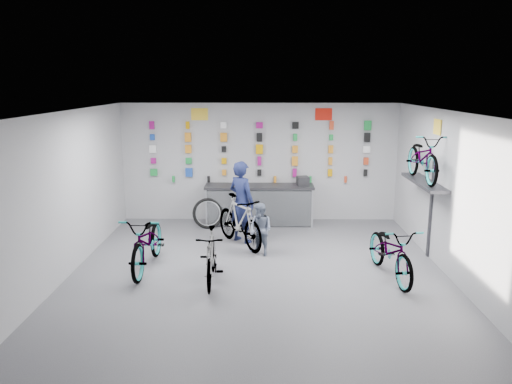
{
  "coord_description": "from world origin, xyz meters",
  "views": [
    {
      "loc": [
        0.07,
        -8.59,
        3.5
      ],
      "look_at": [
        -0.05,
        1.4,
        1.3
      ],
      "focal_mm": 35.0,
      "sensor_mm": 36.0,
      "label": 1
    }
  ],
  "objects_px": {
    "bike_center": "(211,256)",
    "bike_right": "(391,251)",
    "bike_service": "(240,221)",
    "customer": "(261,229)",
    "clerk": "(242,202)",
    "counter": "(259,205)",
    "bike_left": "(148,241)"
  },
  "relations": [
    {
      "from": "bike_right",
      "to": "customer",
      "type": "relative_size",
      "value": 1.79
    },
    {
      "from": "bike_service",
      "to": "customer",
      "type": "distance_m",
      "value": 0.75
    },
    {
      "from": "bike_right",
      "to": "customer",
      "type": "height_order",
      "value": "customer"
    },
    {
      "from": "clerk",
      "to": "bike_left",
      "type": "bearing_deg",
      "value": 84.76
    },
    {
      "from": "bike_left",
      "to": "customer",
      "type": "relative_size",
      "value": 1.92
    },
    {
      "from": "bike_service",
      "to": "bike_center",
      "type": "bearing_deg",
      "value": -133.14
    },
    {
      "from": "bike_center",
      "to": "bike_right",
      "type": "bearing_deg",
      "value": 3.25
    },
    {
      "from": "bike_right",
      "to": "clerk",
      "type": "relative_size",
      "value": 1.07
    },
    {
      "from": "bike_left",
      "to": "counter",
      "type": "bearing_deg",
      "value": 57.25
    },
    {
      "from": "bike_center",
      "to": "bike_service",
      "type": "distance_m",
      "value": 2.09
    },
    {
      "from": "bike_center",
      "to": "bike_right",
      "type": "xyz_separation_m",
      "value": [
        3.25,
        0.27,
        0.03
      ]
    },
    {
      "from": "customer",
      "to": "bike_right",
      "type": "bearing_deg",
      "value": 14.56
    },
    {
      "from": "clerk",
      "to": "customer",
      "type": "height_order",
      "value": "clerk"
    },
    {
      "from": "bike_right",
      "to": "bike_service",
      "type": "height_order",
      "value": "bike_service"
    },
    {
      "from": "bike_right",
      "to": "clerk",
      "type": "height_order",
      "value": "clerk"
    },
    {
      "from": "bike_left",
      "to": "bike_center",
      "type": "relative_size",
      "value": 1.3
    },
    {
      "from": "bike_center",
      "to": "clerk",
      "type": "height_order",
      "value": "clerk"
    },
    {
      "from": "counter",
      "to": "clerk",
      "type": "xyz_separation_m",
      "value": [
        -0.38,
        -1.41,
        0.43
      ]
    },
    {
      "from": "counter",
      "to": "bike_right",
      "type": "distance_m",
      "value": 4.25
    },
    {
      "from": "bike_center",
      "to": "bike_service",
      "type": "bearing_deg",
      "value": 77.09
    },
    {
      "from": "bike_left",
      "to": "bike_center",
      "type": "xyz_separation_m",
      "value": [
        1.27,
        -0.66,
        -0.06
      ]
    },
    {
      "from": "clerk",
      "to": "counter",
      "type": "bearing_deg",
      "value": -65.26
    },
    {
      "from": "counter",
      "to": "bike_service",
      "type": "xyz_separation_m",
      "value": [
        -0.42,
        -1.71,
        0.07
      ]
    },
    {
      "from": "clerk",
      "to": "bike_service",
      "type": "bearing_deg",
      "value": 123.54
    },
    {
      "from": "bike_left",
      "to": "bike_center",
      "type": "distance_m",
      "value": 1.43
    },
    {
      "from": "counter",
      "to": "bike_center",
      "type": "bearing_deg",
      "value": -102.44
    },
    {
      "from": "bike_right",
      "to": "customer",
      "type": "distance_m",
      "value": 2.66
    },
    {
      "from": "counter",
      "to": "bike_left",
      "type": "relative_size",
      "value": 1.29
    },
    {
      "from": "clerk",
      "to": "customer",
      "type": "relative_size",
      "value": 1.68
    },
    {
      "from": "bike_center",
      "to": "bike_service",
      "type": "xyz_separation_m",
      "value": [
        0.41,
        2.05,
        0.07
      ]
    },
    {
      "from": "counter",
      "to": "clerk",
      "type": "height_order",
      "value": "clerk"
    },
    {
      "from": "bike_service",
      "to": "bike_right",
      "type": "bearing_deg",
      "value": -63.91
    }
  ]
}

